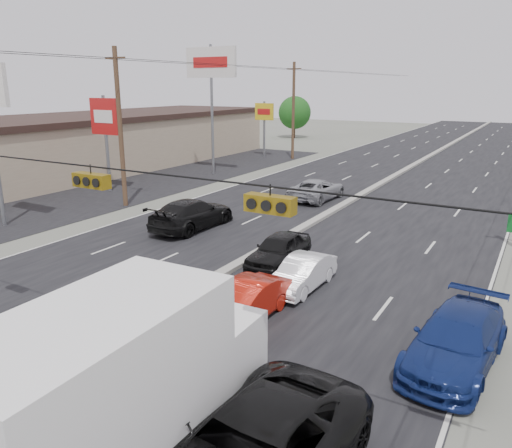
% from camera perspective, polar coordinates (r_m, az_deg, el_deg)
% --- Properties ---
extents(ground, '(200.00, 200.00, 0.00)m').
position_cam_1_polar(ground, '(15.90, -20.31, -14.49)').
color(ground, '#606356').
rests_on(ground, ground).
extents(road_surface, '(20.00, 160.00, 0.02)m').
position_cam_1_polar(road_surface, '(40.71, 13.85, 4.25)').
color(road_surface, black).
rests_on(road_surface, ground).
extents(center_median, '(0.50, 160.00, 0.20)m').
position_cam_1_polar(center_median, '(40.69, 13.86, 4.38)').
color(center_median, gray).
rests_on(center_median, ground).
extents(strip_mall, '(12.00, 42.00, 4.60)m').
position_cam_1_polar(strip_mall, '(50.19, -17.93, 8.69)').
color(strip_mall, tan).
rests_on(strip_mall, ground).
extents(parking_lot, '(10.00, 42.00, 0.02)m').
position_cam_1_polar(parking_lot, '(44.31, -9.78, 5.37)').
color(parking_lot, black).
rests_on(parking_lot, ground).
extents(utility_pole_left_b, '(1.60, 0.30, 10.00)m').
position_cam_1_polar(utility_pole_left_b, '(33.32, -15.27, 10.60)').
color(utility_pole_left_b, '#422D1E').
rests_on(utility_pole_left_b, ground).
extents(utility_pole_left_c, '(1.60, 0.30, 10.00)m').
position_cam_1_polar(utility_pole_left_c, '(53.90, 4.29, 12.81)').
color(utility_pole_left_c, '#422D1E').
rests_on(utility_pole_left_c, ground).
extents(traffic_signals, '(25.00, 0.30, 0.54)m').
position_cam_1_polar(traffic_signals, '(13.00, -18.60, 4.96)').
color(traffic_signals, black).
rests_on(traffic_signals, ground).
extents(pole_sign_mid, '(2.60, 0.25, 7.00)m').
position_cam_1_polar(pole_sign_mid, '(38.62, -16.89, 11.11)').
color(pole_sign_mid, slate).
rests_on(pole_sign_mid, ground).
extents(pole_sign_billboard, '(5.00, 0.25, 11.00)m').
position_cam_1_polar(pole_sign_billboard, '(44.50, -5.16, 17.05)').
color(pole_sign_billboard, slate).
rests_on(pole_sign_billboard, ground).
extents(pole_sign_far, '(2.20, 0.25, 6.00)m').
position_cam_1_polar(pole_sign_far, '(55.56, 0.95, 12.21)').
color(pole_sign_far, slate).
rests_on(pole_sign_far, ground).
extents(tree_left_far, '(4.80, 4.80, 6.12)m').
position_cam_1_polar(tree_left_far, '(76.09, 4.44, 12.57)').
color(tree_left_far, '#382619').
rests_on(tree_left_far, ground).
extents(box_truck, '(2.84, 7.61, 3.83)m').
position_cam_1_polar(box_truck, '(10.75, -14.85, -17.35)').
color(box_truck, black).
rests_on(box_truck, ground).
extents(tan_sedan, '(2.62, 5.50, 1.55)m').
position_cam_1_polar(tan_sedan, '(13.59, -18.07, -15.96)').
color(tan_sedan, olive).
rests_on(tan_sedan, ground).
extents(red_sedan, '(1.57, 4.08, 1.33)m').
position_cam_1_polar(red_sedan, '(17.00, -1.18, -8.90)').
color(red_sedan, '#AE170A').
rests_on(red_sedan, ground).
extents(queue_car_a, '(1.70, 4.14, 1.41)m').
position_cam_1_polar(queue_car_a, '(22.00, 2.63, -2.98)').
color(queue_car_a, black).
rests_on(queue_car_a, ground).
extents(queue_car_b, '(1.44, 3.86, 1.26)m').
position_cam_1_polar(queue_car_b, '(19.59, 5.31, -5.66)').
color(queue_car_b, white).
rests_on(queue_car_b, ground).
extents(queue_car_d, '(2.58, 5.37, 1.51)m').
position_cam_1_polar(queue_car_d, '(15.50, 21.90, -12.28)').
color(queue_car_d, navy).
rests_on(queue_car_d, ground).
extents(oncoming_near, '(2.41, 5.72, 1.65)m').
position_cam_1_polar(oncoming_near, '(27.79, -7.30, 1.14)').
color(oncoming_near, black).
rests_on(oncoming_near, ground).
extents(oncoming_far, '(2.69, 5.31, 1.44)m').
position_cam_1_polar(oncoming_far, '(34.86, 6.99, 3.93)').
color(oncoming_far, '#929399').
rests_on(oncoming_far, ground).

